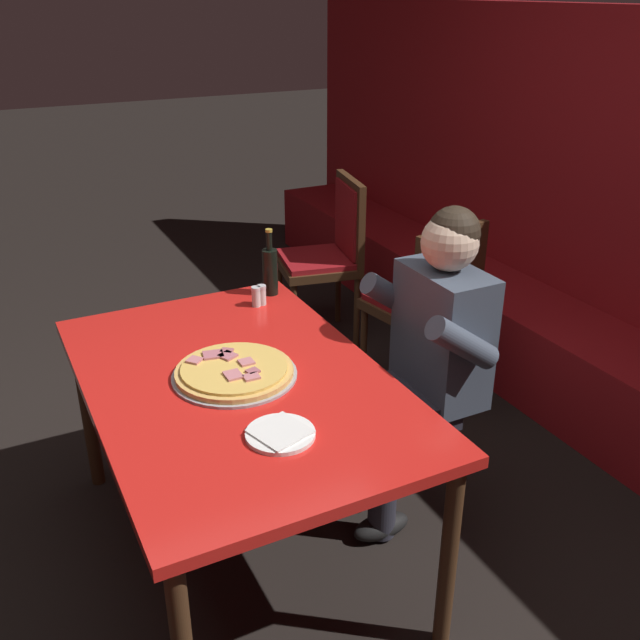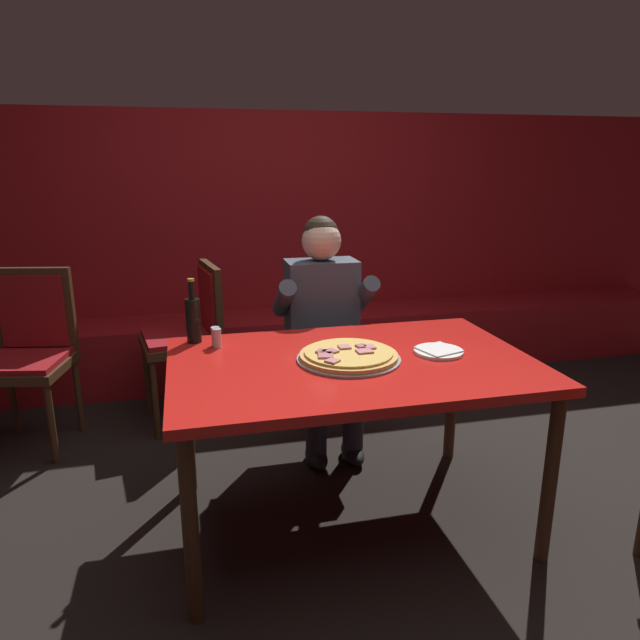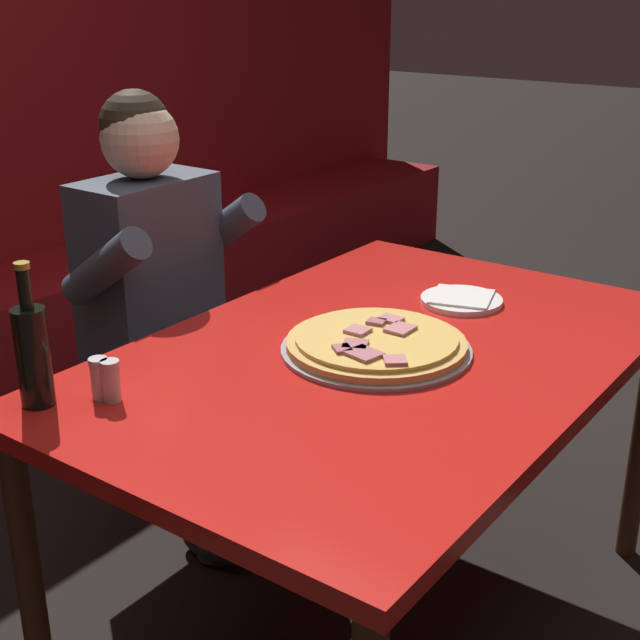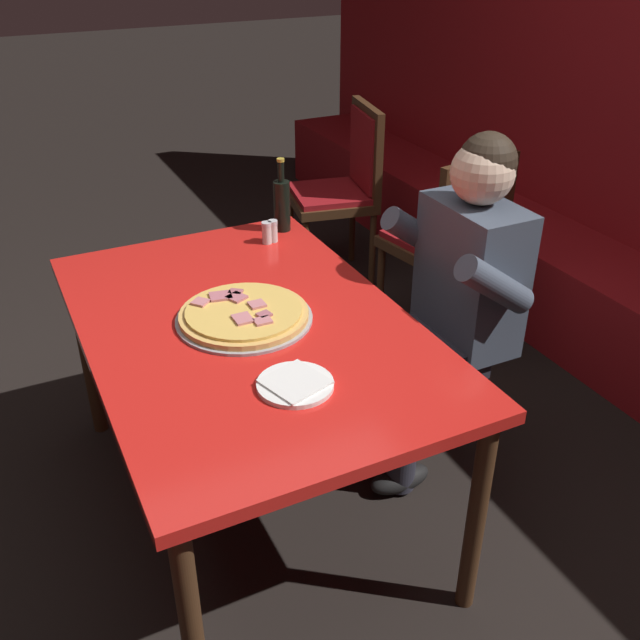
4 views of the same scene
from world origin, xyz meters
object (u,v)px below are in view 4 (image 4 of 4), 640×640
(beer_bottle, at_px, (282,204))
(diner_seated_blue_shirt, at_px, (448,299))
(plate_white_paper, at_px, (295,384))
(shaker_black_pepper, at_px, (273,232))
(main_dining_table, at_px, (247,342))
(dining_chair_far_right, at_px, (452,234))
(shaker_parmesan, at_px, (267,234))
(dining_chair_by_booth, at_px, (345,182))
(pizza, at_px, (244,315))

(beer_bottle, bearing_deg, diner_seated_blue_shirt, 25.30)
(plate_white_paper, distance_m, shaker_black_pepper, 0.97)
(main_dining_table, bearing_deg, dining_chair_far_right, 116.88)
(shaker_black_pepper, relative_size, shaker_parmesan, 1.00)
(main_dining_table, xyz_separation_m, shaker_parmesan, (-0.53, 0.29, 0.11))
(shaker_black_pepper, distance_m, dining_chair_by_booth, 1.30)
(main_dining_table, relative_size, plate_white_paper, 7.09)
(shaker_parmesan, relative_size, diner_seated_blue_shirt, 0.07)
(beer_bottle, height_order, diner_seated_blue_shirt, diner_seated_blue_shirt)
(diner_seated_blue_shirt, relative_size, dining_chair_far_right, 1.32)
(pizza, relative_size, plate_white_paper, 2.04)
(shaker_black_pepper, bearing_deg, plate_white_paper, -19.34)
(pizza, height_order, shaker_black_pepper, shaker_black_pepper)
(pizza, xyz_separation_m, dining_chair_by_booth, (-1.50, 1.15, -0.21))
(main_dining_table, xyz_separation_m, dining_chair_far_right, (-0.63, 1.24, -0.11))
(main_dining_table, height_order, dining_chair_far_right, dining_chair_far_right)
(dining_chair_by_booth, bearing_deg, shaker_black_pepper, -40.45)
(shaker_black_pepper, distance_m, dining_chair_far_right, 0.96)
(pizza, bearing_deg, dining_chair_far_right, 116.33)
(pizza, distance_m, shaker_parmesan, 0.59)
(main_dining_table, relative_size, dining_chair_by_booth, 1.51)
(main_dining_table, xyz_separation_m, dining_chair_by_booth, (-1.51, 1.15, -0.12))
(main_dining_table, height_order, diner_seated_blue_shirt, diner_seated_blue_shirt)
(shaker_parmesan, distance_m, diner_seated_blue_shirt, 0.74)
(beer_bottle, xyz_separation_m, dining_chair_by_booth, (-0.89, 0.75, -0.30))
(main_dining_table, xyz_separation_m, diner_seated_blue_shirt, (0.07, 0.72, 0.01))
(beer_bottle, xyz_separation_m, shaker_black_pepper, (0.09, -0.08, -0.07))
(main_dining_table, relative_size, shaker_parmesan, 17.30)
(beer_bottle, distance_m, diner_seated_blue_shirt, 0.78)
(beer_bottle, xyz_separation_m, dining_chair_far_right, (-0.00, 0.85, -0.29))
(shaker_parmesan, height_order, dining_chair_by_booth, dining_chair_by_booth)
(plate_white_paper, bearing_deg, shaker_black_pepper, 160.66)
(diner_seated_blue_shirt, distance_m, dining_chair_by_booth, 1.64)
(dining_chair_far_right, bearing_deg, beer_bottle, -89.70)
(main_dining_table, distance_m, dining_chair_far_right, 1.40)
(shaker_black_pepper, bearing_deg, dining_chair_by_booth, 139.55)
(plate_white_paper, relative_size, diner_seated_blue_shirt, 0.16)
(dining_chair_far_right, bearing_deg, dining_chair_by_booth, -173.97)
(beer_bottle, relative_size, shaker_black_pepper, 3.40)
(dining_chair_far_right, bearing_deg, main_dining_table, -63.12)
(main_dining_table, bearing_deg, beer_bottle, 147.67)
(pizza, bearing_deg, plate_white_paper, -0.79)
(main_dining_table, height_order, pizza, pizza)
(shaker_black_pepper, bearing_deg, dining_chair_far_right, 95.86)
(pizza, xyz_separation_m, plate_white_paper, (0.40, -0.01, -0.01))
(shaker_black_pepper, bearing_deg, main_dining_table, -30.68)
(plate_white_paper, distance_m, diner_seated_blue_shirt, 0.80)
(plate_white_paper, xyz_separation_m, dining_chair_by_booth, (-1.90, 1.16, -0.20))
(plate_white_paper, xyz_separation_m, diner_seated_blue_shirt, (-0.32, 0.73, -0.07))
(shaker_black_pepper, relative_size, dining_chair_far_right, 0.09)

